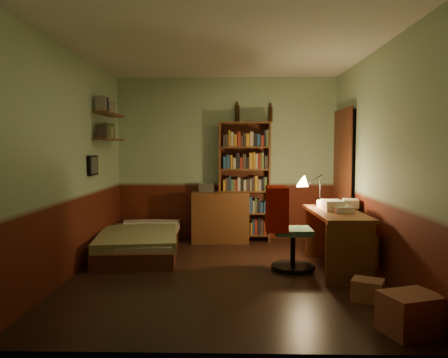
{
  "coord_description": "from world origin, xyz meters",
  "views": [
    {
      "loc": [
        0.12,
        -5.04,
        1.47
      ],
      "look_at": [
        0.0,
        0.25,
        1.1
      ],
      "focal_mm": 35.0,
      "sensor_mm": 36.0,
      "label": 1
    }
  ],
  "objects_px": {
    "dresser": "(220,217)",
    "cardboard_box_a": "(411,313)",
    "office_chair": "(293,230)",
    "cardboard_box_b": "(368,290)",
    "bookshelf": "(245,182)",
    "mini_stereo": "(207,187)",
    "bed": "(140,234)",
    "desk_lamp": "(320,180)",
    "desk": "(336,241)"
  },
  "relations": [
    {
      "from": "dresser",
      "to": "cardboard_box_a",
      "type": "relative_size",
      "value": 2.07
    },
    {
      "from": "office_chair",
      "to": "cardboard_box_b",
      "type": "relative_size",
      "value": 3.37
    },
    {
      "from": "bookshelf",
      "to": "office_chair",
      "type": "xyz_separation_m",
      "value": [
        0.54,
        -1.65,
        -0.46
      ]
    },
    {
      "from": "cardboard_box_a",
      "to": "bookshelf",
      "type": "bearing_deg",
      "value": 109.56
    },
    {
      "from": "mini_stereo",
      "to": "dresser",
      "type": "bearing_deg",
      "value": -25.85
    },
    {
      "from": "bed",
      "to": "cardboard_box_b",
      "type": "height_order",
      "value": "bed"
    },
    {
      "from": "desk_lamp",
      "to": "office_chair",
      "type": "relative_size",
      "value": 0.7
    },
    {
      "from": "desk_lamp",
      "to": "desk",
      "type": "bearing_deg",
      "value": -61.71
    },
    {
      "from": "cardboard_box_b",
      "to": "desk_lamp",
      "type": "bearing_deg",
      "value": 96.31
    },
    {
      "from": "mini_stereo",
      "to": "desk_lamp",
      "type": "xyz_separation_m",
      "value": [
        1.56,
        -1.22,
        0.2
      ]
    },
    {
      "from": "desk_lamp",
      "to": "cardboard_box_b",
      "type": "bearing_deg",
      "value": -67.91
    },
    {
      "from": "mini_stereo",
      "to": "desk",
      "type": "bearing_deg",
      "value": -41.8
    },
    {
      "from": "dresser",
      "to": "desk_lamp",
      "type": "bearing_deg",
      "value": -40.42
    },
    {
      "from": "bed",
      "to": "mini_stereo",
      "type": "relative_size",
      "value": 7.56
    },
    {
      "from": "desk",
      "to": "cardboard_box_b",
      "type": "xyz_separation_m",
      "value": [
        0.06,
        -1.06,
        -0.26
      ]
    },
    {
      "from": "mini_stereo",
      "to": "desk_lamp",
      "type": "distance_m",
      "value": 1.99
    },
    {
      "from": "mini_stereo",
      "to": "office_chair",
      "type": "height_order",
      "value": "office_chair"
    },
    {
      "from": "office_chair",
      "to": "cardboard_box_b",
      "type": "distance_m",
      "value": 1.28
    },
    {
      "from": "bookshelf",
      "to": "office_chair",
      "type": "bearing_deg",
      "value": -67.57
    },
    {
      "from": "desk",
      "to": "cardboard_box_a",
      "type": "relative_size",
      "value": 3.11
    },
    {
      "from": "bed",
      "to": "desk",
      "type": "xyz_separation_m",
      "value": [
        2.55,
        -0.77,
        0.08
      ]
    },
    {
      "from": "cardboard_box_a",
      "to": "bed",
      "type": "bearing_deg",
      "value": 136.39
    },
    {
      "from": "bookshelf",
      "to": "mini_stereo",
      "type": "bearing_deg",
      "value": -179.52
    },
    {
      "from": "mini_stereo",
      "to": "office_chair",
      "type": "bearing_deg",
      "value": -52.11
    },
    {
      "from": "dresser",
      "to": "desk",
      "type": "relative_size",
      "value": 0.66
    },
    {
      "from": "desk_lamp",
      "to": "cardboard_box_b",
      "type": "xyz_separation_m",
      "value": [
        0.17,
        -1.54,
        -0.95
      ]
    },
    {
      "from": "mini_stereo",
      "to": "cardboard_box_b",
      "type": "distance_m",
      "value": 3.34
    },
    {
      "from": "cardboard_box_a",
      "to": "cardboard_box_b",
      "type": "relative_size",
      "value": 1.48
    },
    {
      "from": "office_chair",
      "to": "dresser",
      "type": "bearing_deg",
      "value": 120.57
    },
    {
      "from": "bed",
      "to": "cardboard_box_a",
      "type": "relative_size",
      "value": 4.31
    },
    {
      "from": "bed",
      "to": "mini_stereo",
      "type": "height_order",
      "value": "mini_stereo"
    },
    {
      "from": "desk",
      "to": "office_chair",
      "type": "height_order",
      "value": "office_chair"
    },
    {
      "from": "desk",
      "to": "cardboard_box_b",
      "type": "distance_m",
      "value": 1.1
    },
    {
      "from": "desk_lamp",
      "to": "cardboard_box_b",
      "type": "height_order",
      "value": "desk_lamp"
    },
    {
      "from": "mini_stereo",
      "to": "cardboard_box_a",
      "type": "distance_m",
      "value": 4.02
    },
    {
      "from": "desk",
      "to": "cardboard_box_b",
      "type": "height_order",
      "value": "desk"
    },
    {
      "from": "bookshelf",
      "to": "desk_lamp",
      "type": "xyz_separation_m",
      "value": [
        0.95,
        -1.18,
        0.11
      ]
    },
    {
      "from": "dresser",
      "to": "mini_stereo",
      "type": "relative_size",
      "value": 3.62
    },
    {
      "from": "bookshelf",
      "to": "desk_lamp",
      "type": "relative_size",
      "value": 2.77
    },
    {
      "from": "dresser",
      "to": "bookshelf",
      "type": "bearing_deg",
      "value": 11.12
    },
    {
      "from": "office_chair",
      "to": "cardboard_box_a",
      "type": "relative_size",
      "value": 2.28
    },
    {
      "from": "bed",
      "to": "dresser",
      "type": "distance_m",
      "value": 1.36
    },
    {
      "from": "desk",
      "to": "desk_lamp",
      "type": "distance_m",
      "value": 0.85
    },
    {
      "from": "office_chair",
      "to": "cardboard_box_a",
      "type": "height_order",
      "value": "office_chair"
    },
    {
      "from": "desk",
      "to": "office_chair",
      "type": "distance_m",
      "value": 0.53
    },
    {
      "from": "dresser",
      "to": "cardboard_box_b",
      "type": "relative_size",
      "value": 3.07
    },
    {
      "from": "cardboard_box_b",
      "to": "cardboard_box_a",
      "type": "bearing_deg",
      "value": -81.78
    },
    {
      "from": "mini_stereo",
      "to": "bookshelf",
      "type": "relative_size",
      "value": 0.13
    },
    {
      "from": "bookshelf",
      "to": "desk",
      "type": "relative_size",
      "value": 1.41
    },
    {
      "from": "bed",
      "to": "dresser",
      "type": "height_order",
      "value": "dresser"
    }
  ]
}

